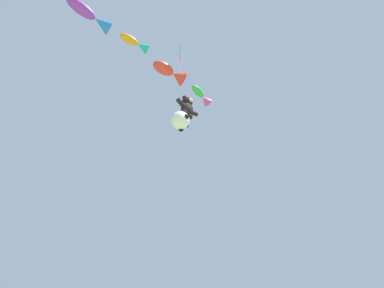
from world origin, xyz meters
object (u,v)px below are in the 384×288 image
at_px(teddy_bear_kite, 187,107).
at_px(soccer_ball_kite, 180,121).
at_px(fish_kite_emerald, 202,96).
at_px(fish_kite_crimson, 171,72).
at_px(fish_kite_tangerine, 136,43).
at_px(diamond_kite, 180,54).
at_px(fish_kite_violet, 92,16).

distance_m(teddy_bear_kite, soccer_ball_kite, 1.78).
relative_size(soccer_ball_kite, fish_kite_emerald, 0.64).
distance_m(teddy_bear_kite, fish_kite_crimson, 2.65).
height_order(teddy_bear_kite, fish_kite_crimson, fish_kite_crimson).
height_order(soccer_ball_kite, fish_kite_emerald, fish_kite_emerald).
bearing_deg(teddy_bear_kite, fish_kite_emerald, -9.46).
bearing_deg(fish_kite_tangerine, fish_kite_crimson, 1.33).
bearing_deg(teddy_bear_kite, fish_kite_crimson, 179.90).
bearing_deg(diamond_kite, teddy_bear_kite, 31.83).
xyz_separation_m(soccer_ball_kite, fish_kite_emerald, (1.66, -0.17, 3.92)).
xyz_separation_m(soccer_ball_kite, fish_kite_violet, (-6.17, 0.62, 3.99)).
distance_m(fish_kite_tangerine, diamond_kite, 2.71).
bearing_deg(fish_kite_tangerine, diamond_kite, -23.93).
distance_m(soccer_ball_kite, fish_kite_violet, 7.37).
bearing_deg(soccer_ball_kite, fish_kite_violet, 174.26).
relative_size(soccer_ball_kite, fish_kite_violet, 0.45).
bearing_deg(fish_kite_violet, teddy_bear_kite, -5.08).
distance_m(fish_kite_tangerine, fish_kite_violet, 2.61).
height_order(teddy_bear_kite, soccer_ball_kite, teddy_bear_kite).
bearing_deg(fish_kite_emerald, soccer_ball_kite, 174.31).
bearing_deg(fish_kite_tangerine, fish_kite_emerald, -1.42).
bearing_deg(fish_kite_crimson, fish_kite_violet, 173.50).
bearing_deg(teddy_bear_kite, soccer_ball_kite, -177.05).
bearing_deg(fish_kite_violet, fish_kite_crimson, -6.50).
relative_size(teddy_bear_kite, fish_kite_violet, 0.70).
bearing_deg(diamond_kite, fish_kite_violet, 160.70).
bearing_deg(fish_kite_tangerine, teddy_bear_kite, 0.82).
bearing_deg(fish_kite_violet, fish_kite_emerald, -5.73).
height_order(soccer_ball_kite, fish_kite_crimson, fish_kite_crimson).
distance_m(fish_kite_crimson, fish_kite_tangerine, 2.70).
bearing_deg(teddy_bear_kite, fish_kite_tangerine, -179.18).
xyz_separation_m(soccer_ball_kite, diamond_kite, (-1.29, -1.09, 4.38)).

